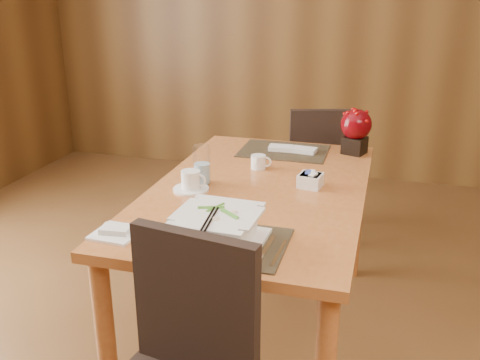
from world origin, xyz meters
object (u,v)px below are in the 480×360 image
(coffee_cup, at_px, (191,182))
(creamer_jug, at_px, (258,162))
(far_chair, at_px, (319,168))
(berry_decor, at_px, (356,129))
(dining_table, at_px, (259,208))
(sugar_caddy, at_px, (310,180))
(water_glass, at_px, (202,165))
(soup_setting, at_px, (218,229))
(bread_plate, at_px, (116,233))

(coffee_cup, height_order, creamer_jug, coffee_cup)
(far_chair, bearing_deg, berry_decor, 101.14)
(dining_table, height_order, sugar_caddy, sugar_caddy)
(coffee_cup, bearing_deg, sugar_caddy, 20.26)
(dining_table, height_order, water_glass, water_glass)
(dining_table, bearing_deg, creamer_jug, 104.54)
(soup_setting, xyz_separation_m, coffee_cup, (-0.27, 0.46, -0.02))
(soup_setting, relative_size, bread_plate, 2.03)
(sugar_caddy, distance_m, berry_decor, 0.58)
(coffee_cup, height_order, far_chair, far_chair)
(far_chair, bearing_deg, sugar_caddy, 78.69)
(coffee_cup, bearing_deg, creamer_jug, 59.83)
(coffee_cup, xyz_separation_m, sugar_caddy, (0.48, 0.18, -0.01))
(creamer_jug, distance_m, far_chair, 0.89)
(creamer_jug, relative_size, berry_decor, 0.39)
(soup_setting, distance_m, creamer_jug, 0.82)
(dining_table, relative_size, creamer_jug, 16.46)
(water_glass, relative_size, far_chair, 0.20)
(berry_decor, bearing_deg, water_glass, -133.51)
(water_glass, xyz_separation_m, sugar_caddy, (0.46, 0.09, -0.06))
(creamer_jug, xyz_separation_m, far_chair, (0.19, 0.82, -0.28))
(creamer_jug, bearing_deg, far_chair, 74.79)
(sugar_caddy, xyz_separation_m, bread_plate, (-0.58, -0.65, -0.02))
(water_glass, relative_size, sugar_caddy, 1.81)
(berry_decor, height_order, bread_plate, berry_decor)
(creamer_jug, relative_size, sugar_caddy, 0.94)
(dining_table, xyz_separation_m, water_glass, (-0.25, -0.02, 0.18))
(dining_table, xyz_separation_m, creamer_jug, (-0.06, 0.24, 0.13))
(berry_decor, relative_size, bread_plate, 1.53)
(soup_setting, bearing_deg, dining_table, 92.53)
(creamer_jug, xyz_separation_m, bread_plate, (-0.31, -0.83, -0.03))
(dining_table, distance_m, bread_plate, 0.70)
(creamer_jug, bearing_deg, bread_plate, -112.54)
(dining_table, bearing_deg, berry_decor, 59.87)
(sugar_caddy, bearing_deg, dining_table, -162.67)
(coffee_cup, relative_size, far_chair, 0.17)
(dining_table, height_order, soup_setting, soup_setting)
(soup_setting, relative_size, creamer_jug, 3.40)
(creamer_jug, height_order, berry_decor, berry_decor)
(berry_decor, bearing_deg, far_chair, 117.51)
(berry_decor, xyz_separation_m, far_chair, (-0.23, 0.45, -0.38))
(soup_setting, xyz_separation_m, water_glass, (-0.25, 0.55, 0.03))
(soup_setting, bearing_deg, creamer_jug, 97.01)
(soup_setting, relative_size, berry_decor, 1.32)
(coffee_cup, height_order, bread_plate, coffee_cup)
(creamer_jug, distance_m, sugar_caddy, 0.33)
(dining_table, bearing_deg, soup_setting, -90.12)
(sugar_caddy, relative_size, berry_decor, 0.41)
(soup_setting, distance_m, berry_decor, 1.24)
(dining_table, relative_size, sugar_caddy, 15.51)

